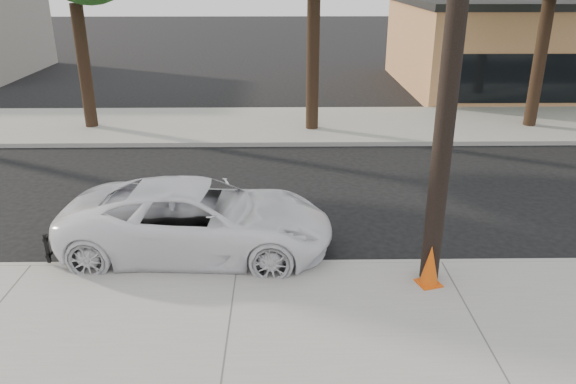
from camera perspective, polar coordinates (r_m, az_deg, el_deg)
The scene contains 7 objects.
ground at distance 13.02m, azimuth -4.50°, elevation -3.23°, with size 120.00×120.00×0.00m, color black.
near_sidewalk at distance 9.27m, azimuth -6.07°, elevation -14.12°, with size 90.00×4.40×0.15m, color gray.
far_sidewalk at distance 21.01m, azimuth -3.17°, elevation 6.81°, with size 90.00×5.00×0.15m, color gray.
curb_near at distance 11.12m, azimuth -5.13°, elevation -7.46°, with size 90.00×0.12×0.16m, color #9E9B93.
utility_pole at distance 9.52m, azimuth 16.66°, elevation 16.13°, with size 1.40×0.34×9.00m.
police_cruiser at distance 11.54m, azimuth -9.06°, elevation -2.75°, with size 2.50×5.43×1.51m, color white.
traffic_cone at distance 10.48m, azimuth 14.25°, elevation -7.27°, with size 0.49×0.49×0.77m.
Camera 1 is at (0.83, -11.78, 5.50)m, focal length 35.00 mm.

